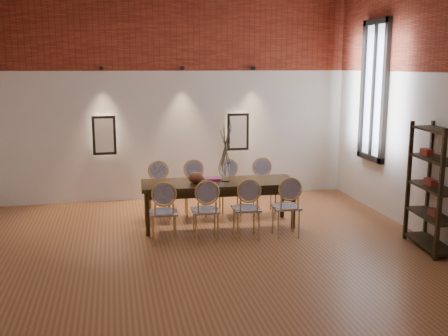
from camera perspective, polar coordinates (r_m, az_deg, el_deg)
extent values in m
cube|color=#935B35|center=(7.23, -2.27, -10.05)|extent=(7.00, 7.00, 0.02)
cube|color=silver|center=(10.28, -5.74, 7.71)|extent=(7.00, 0.10, 4.00)
cube|color=silver|center=(3.35, 7.79, 0.74)|extent=(7.00, 0.10, 4.00)
cube|color=silver|center=(8.15, 23.17, 6.00)|extent=(0.10, 7.00, 4.00)
cube|color=maroon|center=(10.21, -5.84, 14.70)|extent=(7.00, 0.02, 1.50)
cube|color=#FFEAC6|center=(10.19, -12.90, 3.50)|extent=(0.36, 0.06, 0.66)
cube|color=#FFEAC6|center=(10.47, 1.50, 3.97)|extent=(0.36, 0.06, 0.66)
cylinder|color=black|center=(10.07, -13.22, 10.54)|extent=(0.08, 0.10, 0.08)
cylinder|color=black|center=(10.16, -4.58, 10.79)|extent=(0.08, 0.10, 0.08)
cylinder|color=black|center=(10.43, 3.20, 10.82)|extent=(0.08, 0.10, 0.08)
cube|color=silver|center=(9.80, 16.07, 8.05)|extent=(0.02, 0.78, 2.38)
cube|color=black|center=(9.79, 15.97, 8.05)|extent=(0.08, 0.90, 2.50)
cube|color=black|center=(9.79, 15.97, 8.05)|extent=(0.06, 0.06, 2.40)
cube|color=#32210D|center=(8.58, -0.56, -3.93)|extent=(2.53, 0.91, 0.75)
cylinder|color=silver|center=(8.47, 0.18, -0.46)|extent=(0.14, 0.14, 0.30)
ellipsoid|color=brown|center=(8.37, -3.08, -1.04)|extent=(0.24, 0.24, 0.18)
cube|color=#891F63|center=(8.60, -1.30, -1.21)|extent=(0.27, 0.19, 0.03)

